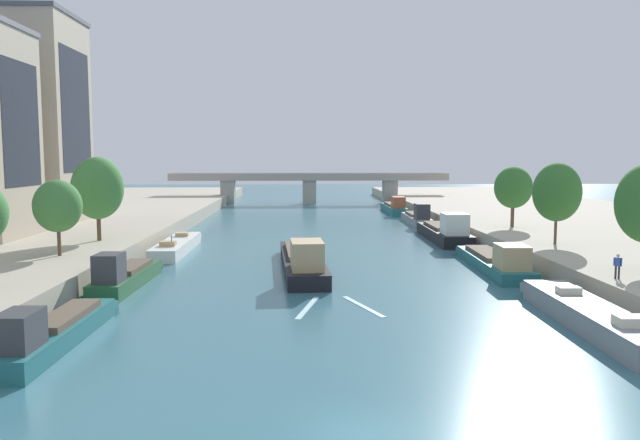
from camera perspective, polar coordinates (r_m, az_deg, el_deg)
ground_plane at (r=22.82m, az=3.81°, el=-19.24°), size 400.00×400.00×0.00m
quay_left at (r=82.84m, az=-25.26°, el=-0.78°), size 36.00×170.00×1.87m
quay_right at (r=84.62m, az=24.06°, el=-0.60°), size 36.00×170.00×1.87m
barge_midriver at (r=52.51m, az=-1.63°, el=-3.69°), size 4.29×19.64×3.35m
wake_behind_barge at (r=40.31m, az=1.43°, el=-8.03°), size 5.59×6.06×0.03m
moored_boat_left_downstream at (r=34.71m, az=-23.33°, el=-9.39°), size 2.38×12.92×2.78m
moored_boat_left_end at (r=48.26m, az=-17.57°, el=-4.91°), size 2.71×12.13×3.08m
moored_boat_left_midway at (r=65.16m, az=-13.08°, el=-2.31°), size 2.77×15.58×2.28m
moored_boat_right_second at (r=38.78m, az=23.68°, el=-8.08°), size 3.02×15.80×2.40m
moored_boat_right_downstream at (r=54.90m, az=15.87°, el=-3.65°), size 3.53×16.27×2.86m
moored_boat_right_gap_after at (r=72.80m, az=11.46°, el=-1.07°), size 3.63×16.50×3.62m
moored_boat_right_end at (r=90.62m, az=8.96°, el=0.23°), size 2.80×13.86×3.25m
moored_boat_right_upstream at (r=108.15m, az=6.87°, el=1.15°), size 2.77×15.59×3.10m
tree_left_distant at (r=52.83m, az=-23.07°, el=1.19°), size 3.72×3.72×6.03m
tree_left_past_mid at (r=61.05m, az=-19.86°, el=2.78°), size 4.74×4.74×7.83m
tree_right_far at (r=58.90m, az=21.04°, el=2.41°), size 4.23×4.23×7.31m
tree_right_by_lamp at (r=72.17m, az=17.42°, el=2.87°), size 4.19×4.19×6.74m
building_left_middle at (r=81.49m, az=-25.16°, el=8.42°), size 11.03×11.90×24.48m
bridge_far at (r=129.16m, az=-0.99°, el=3.32°), size 57.88×4.40×6.35m
person_on_quay at (r=43.97m, az=25.79°, el=-3.74°), size 0.40×0.40×1.62m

